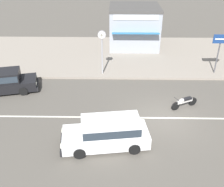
# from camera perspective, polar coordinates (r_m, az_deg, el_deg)

# --- Properties ---
(ground_plane) EXTENTS (160.00, 160.00, 0.00)m
(ground_plane) POSITION_cam_1_polar(r_m,az_deg,el_deg) (16.31, 11.12, -5.25)
(ground_plane) COLOR #544F47
(lane_centre_stripe) EXTENTS (50.40, 0.14, 0.01)m
(lane_centre_stripe) POSITION_cam_1_polar(r_m,az_deg,el_deg) (16.31, 11.12, -5.24)
(lane_centre_stripe) COLOR silver
(lane_centre_stripe) RESTS_ON ground
(kerb_strip) EXTENTS (68.00, 10.00, 0.15)m
(kerb_strip) POSITION_cam_1_polar(r_m,az_deg,el_deg) (25.15, 7.67, 8.33)
(kerb_strip) COLOR gray
(kerb_strip) RESTS_ON ground
(minivan_white_2) EXTENTS (4.71, 2.29, 1.56)m
(minivan_white_2) POSITION_cam_1_polar(r_m,az_deg,el_deg) (13.57, -0.92, -8.35)
(minivan_white_2) COLOR white
(minivan_white_2) RESTS_ON ground
(motorcycle_0) EXTENTS (1.78, 0.99, 0.80)m
(motorcycle_0) POSITION_cam_1_polar(r_m,az_deg,el_deg) (17.38, 15.47, -1.77)
(motorcycle_0) COLOR black
(motorcycle_0) RESTS_ON ground
(street_clock) EXTENTS (0.60, 0.22, 3.48)m
(street_clock) POSITION_cam_1_polar(r_m,az_deg,el_deg) (20.10, -2.20, 10.97)
(street_clock) COLOR #9E9EA3
(street_clock) RESTS_ON kerb_strip
(shopfront_mid_block) EXTENTS (4.80, 5.40, 3.90)m
(shopfront_mid_block) POSITION_cam_1_polar(r_m,az_deg,el_deg) (26.70, 4.81, 14.39)
(shopfront_mid_block) COLOR #999EA8
(shopfront_mid_block) RESTS_ON kerb_strip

